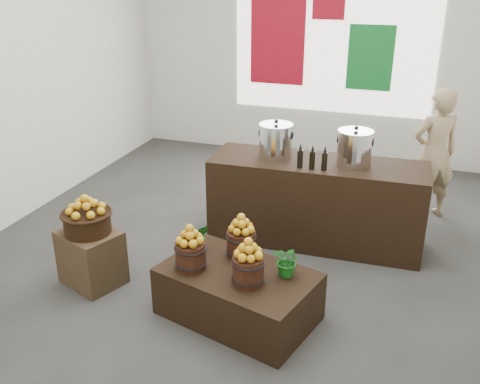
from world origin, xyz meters
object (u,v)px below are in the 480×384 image
(stock_pot_center, at_px, (355,149))
(stock_pot_left, at_px, (276,142))
(display_table, at_px, (238,294))
(shopper, at_px, (434,154))
(crate, at_px, (92,257))
(counter, at_px, (316,202))
(wicker_basket, at_px, (87,223))

(stock_pot_center, bearing_deg, stock_pot_left, -178.05)
(display_table, xyz_separation_m, shopper, (1.62, 2.88, 0.60))
(crate, bearing_deg, counter, 39.75)
(counter, relative_size, stock_pot_left, 6.47)
(stock_pot_left, bearing_deg, crate, -132.26)
(stock_pot_center, bearing_deg, crate, -144.97)
(crate, xyz_separation_m, display_table, (1.60, -0.06, -0.05))
(crate, relative_size, stock_pot_center, 1.54)
(wicker_basket, bearing_deg, shopper, 41.10)
(crate, height_order, wicker_basket, wicker_basket)
(crate, distance_m, stock_pot_center, 3.02)
(display_table, height_order, counter, counter)
(counter, height_order, shopper, shopper)
(wicker_basket, distance_m, counter, 2.57)
(stock_pot_left, bearing_deg, wicker_basket, -132.26)
(stock_pot_left, bearing_deg, stock_pot_center, 1.95)
(wicker_basket, distance_m, shopper, 4.28)
(wicker_basket, xyz_separation_m, display_table, (1.60, -0.06, -0.44))
(wicker_basket, bearing_deg, crate, 0.00)
(wicker_basket, bearing_deg, stock_pot_center, 35.03)
(wicker_basket, bearing_deg, stock_pot_left, 47.74)
(wicker_basket, relative_size, stock_pot_center, 1.23)
(crate, distance_m, stock_pot_left, 2.37)
(stock_pot_center, bearing_deg, wicker_basket, -144.97)
(counter, height_order, stock_pot_center, stock_pot_center)
(stock_pot_left, xyz_separation_m, shopper, (1.75, 1.19, -0.34))
(crate, xyz_separation_m, stock_pot_left, (1.48, 1.62, 0.89))
(counter, bearing_deg, display_table, -104.18)
(display_table, bearing_deg, stock_pot_left, 109.82)
(display_table, relative_size, counter, 0.57)
(display_table, height_order, stock_pot_center, stock_pot_center)
(shopper, bearing_deg, display_table, 31.85)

